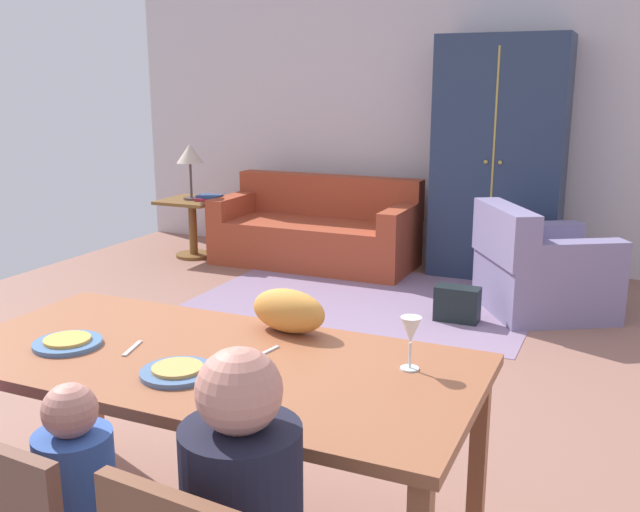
% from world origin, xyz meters
% --- Properties ---
extents(ground_plane, '(7.15, 6.08, 0.02)m').
position_xyz_m(ground_plane, '(0.00, 0.44, -0.01)').
color(ground_plane, '#8F6152').
extents(back_wall, '(7.15, 0.10, 2.70)m').
position_xyz_m(back_wall, '(0.00, 3.53, 1.35)').
color(back_wall, silver).
rests_on(back_wall, ground_plane).
extents(dining_table, '(1.92, 0.90, 0.76)m').
position_xyz_m(dining_table, '(0.16, -1.22, 0.69)').
color(dining_table, '#965637').
rests_on(dining_table, ground_plane).
extents(plate_near_man, '(0.25, 0.25, 0.02)m').
position_xyz_m(plate_near_man, '(-0.37, -1.34, 0.77)').
color(plate_near_man, '#4A73A6').
rests_on(plate_near_man, dining_table).
extents(pizza_near_man, '(0.17, 0.17, 0.01)m').
position_xyz_m(pizza_near_man, '(-0.37, -1.34, 0.78)').
color(pizza_near_man, gold).
rests_on(pizza_near_man, plate_near_man).
extents(plate_near_child, '(0.25, 0.25, 0.02)m').
position_xyz_m(plate_near_child, '(0.16, -1.40, 0.77)').
color(plate_near_child, '#4D6E9C').
rests_on(plate_near_child, dining_table).
extents(pizza_near_child, '(0.17, 0.17, 0.01)m').
position_xyz_m(pizza_near_child, '(0.16, -1.40, 0.78)').
color(pizza_near_child, tan).
rests_on(pizza_near_child, plate_near_child).
extents(wine_glass, '(0.07, 0.07, 0.19)m').
position_xyz_m(wine_glass, '(0.85, -1.04, 0.89)').
color(wine_glass, silver).
rests_on(wine_glass, dining_table).
extents(fork, '(0.05, 0.15, 0.01)m').
position_xyz_m(fork, '(-0.13, -1.27, 0.76)').
color(fork, silver).
rests_on(fork, dining_table).
extents(knife, '(0.04, 0.17, 0.01)m').
position_xyz_m(knife, '(0.33, -1.12, 0.76)').
color(knife, silver).
rests_on(knife, dining_table).
extents(cat, '(0.34, 0.21, 0.17)m').
position_xyz_m(cat, '(0.31, -0.87, 0.84)').
color(cat, gold).
rests_on(cat, dining_table).
extents(area_rug, '(2.60, 1.80, 0.01)m').
position_xyz_m(area_rug, '(-0.40, 2.02, 0.00)').
color(area_rug, gray).
rests_on(area_rug, ground_plane).
extents(couch, '(1.89, 0.86, 0.82)m').
position_xyz_m(couch, '(-1.26, 2.88, 0.30)').
color(couch, '#A14027').
rests_on(couch, ground_plane).
extents(armchair, '(1.18, 1.17, 0.82)m').
position_xyz_m(armchair, '(0.89, 2.19, 0.32)').
color(armchair, slate).
rests_on(armchair, ground_plane).
extents(armoire, '(1.10, 0.59, 2.10)m').
position_xyz_m(armoire, '(0.38, 3.14, 1.05)').
color(armoire, '#24314C').
rests_on(armoire, ground_plane).
extents(side_table, '(0.56, 0.56, 0.58)m').
position_xyz_m(side_table, '(-2.50, 2.62, 0.38)').
color(side_table, brown).
rests_on(side_table, ground_plane).
extents(table_lamp, '(0.26, 0.26, 0.54)m').
position_xyz_m(table_lamp, '(-2.50, 2.62, 1.01)').
color(table_lamp, '#4A3C3C').
rests_on(table_lamp, side_table).
extents(book_lower, '(0.22, 0.16, 0.03)m').
position_xyz_m(book_lower, '(-2.30, 2.60, 0.59)').
color(book_lower, maroon).
rests_on(book_lower, side_table).
extents(book_upper, '(0.22, 0.16, 0.03)m').
position_xyz_m(book_upper, '(-2.30, 2.63, 0.62)').
color(book_upper, navy).
rests_on(book_upper, book_lower).
extents(handbag, '(0.32, 0.16, 0.26)m').
position_xyz_m(handbag, '(0.39, 1.72, 0.13)').
color(handbag, black).
rests_on(handbag, ground_plane).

